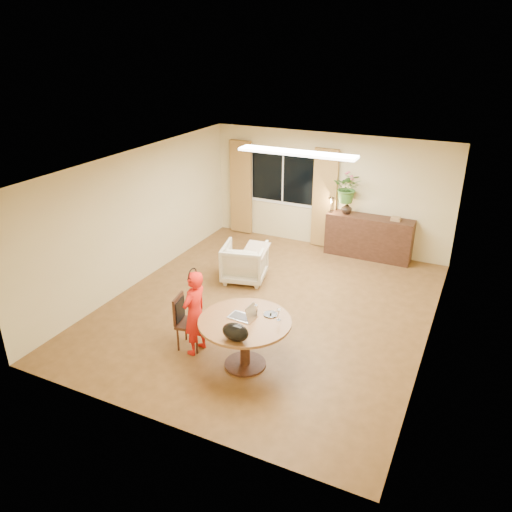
{
  "coord_description": "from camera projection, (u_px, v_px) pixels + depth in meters",
  "views": [
    {
      "loc": [
        3.2,
        -7.17,
        4.49
      ],
      "look_at": [
        -0.14,
        -0.2,
        1.07
      ],
      "focal_mm": 35.0,
      "sensor_mm": 36.0,
      "label": 1
    }
  ],
  "objects": [
    {
      "name": "desk_lamp",
      "position": [
        331.0,
        205.0,
        10.93
      ],
      "size": [
        0.15,
        0.15,
        0.34
      ],
      "primitive_type": null,
      "rotation": [
        0.0,
        0.0,
        0.08
      ],
      "color": "black",
      "rests_on": "sideboard"
    },
    {
      "name": "ceiling_panel",
      "position": [
        297.0,
        153.0,
        8.95
      ],
      "size": [
        2.2,
        0.35,
        0.05
      ],
      "primitive_type": "cube",
      "color": "white",
      "rests_on": "ceiling"
    },
    {
      "name": "wall_right",
      "position": [
        438.0,
        271.0,
        7.39
      ],
      "size": [
        0.0,
        6.5,
        6.5
      ],
      "primitive_type": "plane",
      "rotation": [
        1.57,
        0.0,
        -1.57
      ],
      "color": "#D0BE87",
      "rests_on": "floor"
    },
    {
      "name": "throw",
      "position": [
        256.0,
        246.0,
        9.59
      ],
      "size": [
        0.5,
        0.59,
        0.03
      ],
      "primitive_type": null,
      "rotation": [
        0.0,
        0.0,
        0.09
      ],
      "color": "beige",
      "rests_on": "armchair"
    },
    {
      "name": "wall_back",
      "position": [
        328.0,
        191.0,
        11.15
      ],
      "size": [
        5.5,
        0.0,
        5.5
      ],
      "primitive_type": "plane",
      "rotation": [
        1.57,
        0.0,
        0.0
      ],
      "color": "#D0BE87",
      "rests_on": "floor"
    },
    {
      "name": "book_stack",
      "position": [
        396.0,
        219.0,
        10.46
      ],
      "size": [
        0.21,
        0.16,
        0.08
      ],
      "primitive_type": null,
      "rotation": [
        0.0,
        0.0,
        -0.02
      ],
      "color": "olive",
      "rests_on": "sideboard"
    },
    {
      "name": "wall_left",
      "position": [
        138.0,
        217.0,
        9.56
      ],
      "size": [
        0.0,
        6.5,
        6.5
      ],
      "primitive_type": "plane",
      "rotation": [
        1.57,
        0.0,
        1.57
      ],
      "color": "#D0BE87",
      "rests_on": "floor"
    },
    {
      "name": "tumbler",
      "position": [
        255.0,
        308.0,
        7.34
      ],
      "size": [
        0.09,
        0.09,
        0.11
      ],
      "primitive_type": null,
      "rotation": [
        0.0,
        0.0,
        -0.27
      ],
      "color": "white",
      "rests_on": "dining_table"
    },
    {
      "name": "dining_table",
      "position": [
        245.0,
        330.0,
        7.19
      ],
      "size": [
        1.35,
        1.35,
        0.77
      ],
      "color": "brown",
      "rests_on": "floor"
    },
    {
      "name": "window",
      "position": [
        283.0,
        177.0,
        11.49
      ],
      "size": [
        1.7,
        0.03,
        1.3
      ],
      "color": "white",
      "rests_on": "wall_back"
    },
    {
      "name": "child",
      "position": [
        195.0,
        313.0,
        7.49
      ],
      "size": [
        0.53,
        0.38,
        1.36
      ],
      "primitive_type": "imported",
      "rotation": [
        0.0,
        0.0,
        -1.68
      ],
      "color": "red",
      "rests_on": "floor"
    },
    {
      "name": "armchair",
      "position": [
        245.0,
        262.0,
        9.87
      ],
      "size": [
        0.99,
        1.01,
        0.77
      ],
      "primitive_type": "imported",
      "rotation": [
        0.0,
        0.0,
        3.38
      ],
      "color": "beige",
      "rests_on": "floor"
    },
    {
      "name": "ceiling",
      "position": [
        270.0,
        165.0,
        7.95
      ],
      "size": [
        6.5,
        6.5,
        0.0
      ],
      "primitive_type": "plane",
      "rotation": [
        3.14,
        0.0,
        0.0
      ],
      "color": "white",
      "rests_on": "wall_back"
    },
    {
      "name": "bouquet",
      "position": [
        348.0,
        188.0,
        10.67
      ],
      "size": [
        0.66,
        0.59,
        0.66
      ],
      "primitive_type": "imported",
      "rotation": [
        0.0,
        0.0,
        0.14
      ],
      "color": "#335E23",
      "rests_on": "vase"
    },
    {
      "name": "wine_glass",
      "position": [
        279.0,
        315.0,
        7.1
      ],
      "size": [
        0.08,
        0.08,
        0.18
      ],
      "primitive_type": null,
      "rotation": [
        0.0,
        0.0,
        -0.29
      ],
      "color": "white",
      "rests_on": "dining_table"
    },
    {
      "name": "floor",
      "position": [
        268.0,
        307.0,
        9.0
      ],
      "size": [
        6.5,
        6.5,
        0.0
      ],
      "primitive_type": "plane",
      "color": "brown",
      "rests_on": "ground"
    },
    {
      "name": "curtain_left",
      "position": [
        241.0,
        188.0,
        11.99
      ],
      "size": [
        0.55,
        0.08,
        2.25
      ],
      "primitive_type": "cube",
      "color": "brown",
      "rests_on": "wall_back"
    },
    {
      "name": "laptop",
      "position": [
        241.0,
        310.0,
        7.15
      ],
      "size": [
        0.38,
        0.27,
        0.25
      ],
      "primitive_type": null,
      "rotation": [
        0.0,
        0.0,
        -0.06
      ],
      "color": "#B7B7BC",
      "rests_on": "dining_table"
    },
    {
      "name": "sideboard",
      "position": [
        369.0,
        237.0,
        10.88
      ],
      "size": [
        1.86,
        0.45,
        0.93
      ],
      "primitive_type": "cube",
      "color": "black",
      "rests_on": "floor"
    },
    {
      "name": "curtain_right",
      "position": [
        325.0,
        199.0,
        11.16
      ],
      "size": [
        0.55,
        0.08,
        2.25
      ],
      "primitive_type": "cube",
      "color": "brown",
      "rests_on": "wall_back"
    },
    {
      "name": "pot_lid",
      "position": [
        271.0,
        314.0,
        7.25
      ],
      "size": [
        0.22,
        0.22,
        0.03
      ],
      "primitive_type": null,
      "rotation": [
        0.0,
        0.0,
        0.09
      ],
      "color": "white",
      "rests_on": "dining_table"
    },
    {
      "name": "handbag",
      "position": [
        235.0,
        332.0,
        6.61
      ],
      "size": [
        0.42,
        0.29,
        0.25
      ],
      "primitive_type": null,
      "rotation": [
        0.0,
        0.0,
        -0.19
      ],
      "color": "black",
      "rests_on": "dining_table"
    },
    {
      "name": "dining_chair",
      "position": [
        190.0,
        322.0,
        7.7
      ],
      "size": [
        0.48,
        0.45,
        0.87
      ],
      "primitive_type": null,
      "rotation": [
        0.0,
        0.0,
        0.18
      ],
      "color": "black",
      "rests_on": "floor"
    },
    {
      "name": "vase",
      "position": [
        347.0,
        208.0,
        10.85
      ],
      "size": [
        0.27,
        0.27,
        0.25
      ],
      "primitive_type": "imported",
      "rotation": [
        0.0,
        0.0,
        -0.14
      ],
      "color": "black",
      "rests_on": "sideboard"
    }
  ]
}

